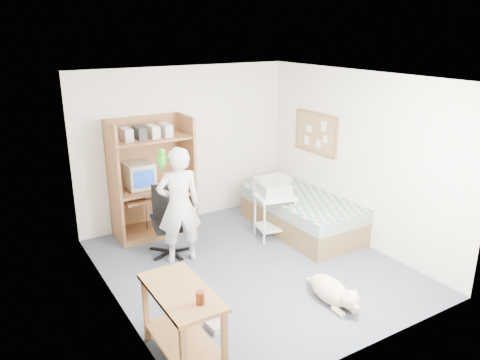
{
  "coord_description": "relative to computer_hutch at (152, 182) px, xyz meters",
  "views": [
    {
      "loc": [
        -3.05,
        -4.71,
        3.06
      ],
      "look_at": [
        0.13,
        0.53,
        1.05
      ],
      "focal_mm": 35.0,
      "sensor_mm": 36.0,
      "label": 1
    }
  ],
  "objects": [
    {
      "name": "pencil_cup",
      "position": [
        0.4,
        -0.09,
        -0.0
      ],
      "size": [
        0.08,
        0.08,
        0.12
      ],
      "primitive_type": "cylinder",
      "color": "gold",
      "rests_on": "computer_hutch"
    },
    {
      "name": "computer_hutch",
      "position": [
        0.0,
        0.0,
        0.0
      ],
      "size": [
        1.2,
        0.63,
        1.8
      ],
      "color": "brown",
      "rests_on": "floor"
    },
    {
      "name": "side_desk",
      "position": [
        -0.85,
        -2.94,
        -0.33
      ],
      "size": [
        0.5,
        1.0,
        0.75
      ],
      "color": "brown",
      "rests_on": "floor"
    },
    {
      "name": "crt_monitor",
      "position": [
        -0.19,
        0.01,
        0.14
      ],
      "size": [
        0.41,
        0.44,
        0.38
      ],
      "rotation": [
        0.0,
        0.0,
        0.04
      ],
      "color": "beige",
      "rests_on": "computer_hutch"
    },
    {
      "name": "keyboard",
      "position": [
        0.04,
        -0.16,
        -0.15
      ],
      "size": [
        0.46,
        0.19,
        0.03
      ],
      "primitive_type": "cube",
      "rotation": [
        0.0,
        0.0,
        -0.07
      ],
      "color": "beige",
      "rests_on": "computer_hutch"
    },
    {
      "name": "person",
      "position": [
        -0.04,
        -1.08,
        -0.02
      ],
      "size": [
        0.65,
        0.5,
        1.61
      ],
      "primitive_type": "imported",
      "rotation": [
        0.0,
        0.0,
        2.93
      ],
      "color": "silver",
      "rests_on": "floor"
    },
    {
      "name": "wall_left",
      "position": [
        -1.1,
        -1.74,
        0.43
      ],
      "size": [
        0.02,
        4.0,
        2.5
      ],
      "primitive_type": "cube",
      "color": "silver",
      "rests_on": "floor"
    },
    {
      "name": "printer",
      "position": [
        1.5,
        -1.12,
        -0.06
      ],
      "size": [
        0.48,
        0.4,
        0.18
      ],
      "primitive_type": "cube",
      "rotation": [
        0.0,
        0.0,
        -0.21
      ],
      "color": "#AEAEA9",
      "rests_on": "printer_cart"
    },
    {
      "name": "office_chair",
      "position": [
        -0.07,
        -0.78,
        -0.48
      ],
      "size": [
        0.54,
        0.54,
        0.97
      ],
      "rotation": [
        0.0,
        0.0,
        -0.21
      ],
      "color": "black",
      "rests_on": "floor"
    },
    {
      "name": "floor",
      "position": [
        0.7,
        -1.74,
        -0.82
      ],
      "size": [
        4.0,
        4.0,
        0.0
      ],
      "primitive_type": "plane",
      "color": "#454D5D",
      "rests_on": "ground"
    },
    {
      "name": "dog",
      "position": [
        1.03,
        -2.96,
        -0.67
      ],
      "size": [
        0.34,
        0.94,
        0.35
      ],
      "rotation": [
        0.0,
        0.0,
        -0.06
      ],
      "color": "beige",
      "rests_on": "floor"
    },
    {
      "name": "wall_back",
      "position": [
        0.7,
        0.26,
        0.43
      ],
      "size": [
        3.6,
        0.02,
        2.5
      ],
      "primitive_type": "cube",
      "color": "silver",
      "rests_on": "floor"
    },
    {
      "name": "corkboard",
      "position": [
        2.47,
        -0.84,
        0.63
      ],
      "size": [
        0.04,
        0.94,
        0.66
      ],
      "color": "brown",
      "rests_on": "wall_right"
    },
    {
      "name": "floor_box_a",
      "position": [
        -0.72,
        -3.04,
        -0.77
      ],
      "size": [
        0.29,
        0.25,
        0.1
      ],
      "primitive_type": "cube",
      "rotation": [
        0.0,
        0.0,
        0.25
      ],
      "color": "white",
      "rests_on": "floor"
    },
    {
      "name": "printer_cart",
      "position": [
        1.5,
        -1.12,
        -0.38
      ],
      "size": [
        0.64,
        0.55,
        0.67
      ],
      "rotation": [
        0.0,
        0.0,
        -0.21
      ],
      "color": "white",
      "rests_on": "floor"
    },
    {
      "name": "ceiling",
      "position": [
        0.7,
        -1.74,
        1.68
      ],
      "size": [
        3.6,
        4.0,
        0.02
      ],
      "primitive_type": "cube",
      "color": "white",
      "rests_on": "wall_back"
    },
    {
      "name": "parrot",
      "position": [
        -0.24,
        -1.07,
        0.65
      ],
      "size": [
        0.12,
        0.21,
        0.32
      ],
      "rotation": [
        0.0,
        0.0,
        -0.21
      ],
      "color": "#159217",
      "rests_on": "person"
    },
    {
      "name": "wall_right",
      "position": [
        2.5,
        -1.74,
        0.43
      ],
      "size": [
        0.02,
        4.0,
        2.5
      ],
      "primitive_type": "cube",
      "color": "silver",
      "rests_on": "floor"
    },
    {
      "name": "floor_box_b",
      "position": [
        -0.37,
        -2.69,
        -0.78
      ],
      "size": [
        0.2,
        0.24,
        0.08
      ],
      "primitive_type": "cube",
      "rotation": [
        0.0,
        0.0,
        0.1
      ],
      "color": "#A4A4A0",
      "rests_on": "floor"
    },
    {
      "name": "bed",
      "position": [
        2.0,
        -1.12,
        -0.53
      ],
      "size": [
        1.02,
        2.02,
        0.66
      ],
      "color": "brown",
      "rests_on": "floor"
    },
    {
      "name": "drink_glass",
      "position": [
        -0.8,
        -3.23,
        -0.01
      ],
      "size": [
        0.08,
        0.08,
        0.12
      ],
      "primitive_type": "cylinder",
      "color": "#43170A",
      "rests_on": "side_desk"
    }
  ]
}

